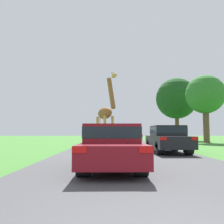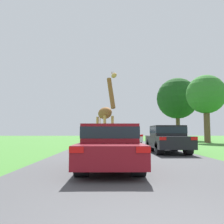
# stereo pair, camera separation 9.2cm
# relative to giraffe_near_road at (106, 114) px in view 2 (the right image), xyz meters

# --- Properties ---
(road) EXTENTS (7.01, 120.00, 0.00)m
(road) POSITION_rel_giraffe_near_road_xyz_m (1.07, 16.17, -2.30)
(road) COLOR #424244
(road) RESTS_ON ground
(giraffe_near_road) EXTENTS (1.47, 2.50, 4.91)m
(giraffe_near_road) POSITION_rel_giraffe_near_road_xyz_m (0.00, 0.00, 0.00)
(giraffe_near_road) COLOR tan
(giraffe_near_road) RESTS_ON ground
(car_lead_maroon) EXTENTS (1.74, 4.27, 1.32)m
(car_lead_maroon) POSITION_rel_giraffe_near_road_xyz_m (0.26, -8.30, -1.60)
(car_lead_maroon) COLOR maroon
(car_lead_maroon) RESTS_ON ground
(car_queue_right) EXTENTS (1.89, 4.65, 1.42)m
(car_queue_right) POSITION_rel_giraffe_near_road_xyz_m (2.08, 6.47, -1.54)
(car_queue_right) COLOR silver
(car_queue_right) RESTS_ON ground
(car_queue_left) EXTENTS (1.99, 4.32, 1.34)m
(car_queue_left) POSITION_rel_giraffe_near_road_xyz_m (0.09, 14.08, -1.59)
(car_queue_left) COLOR gray
(car_queue_left) RESTS_ON ground
(car_far_ahead) EXTENTS (1.74, 4.16, 1.45)m
(car_far_ahead) POSITION_rel_giraffe_near_road_xyz_m (3.36, -2.73, -1.52)
(car_far_ahead) COLOR black
(car_far_ahead) RESTS_ON ground
(tree_left_edge) EXTENTS (4.18, 4.18, 7.31)m
(tree_left_edge) POSITION_rel_giraffe_near_road_xyz_m (10.69, 9.77, 2.85)
(tree_left_edge) COLOR brown
(tree_left_edge) RESTS_ON ground
(tree_centre_back) EXTENTS (5.85, 5.85, 8.90)m
(tree_centre_back) POSITION_rel_giraffe_near_road_xyz_m (9.99, 18.11, 3.65)
(tree_centre_back) COLOR brown
(tree_centre_back) RESTS_ON ground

